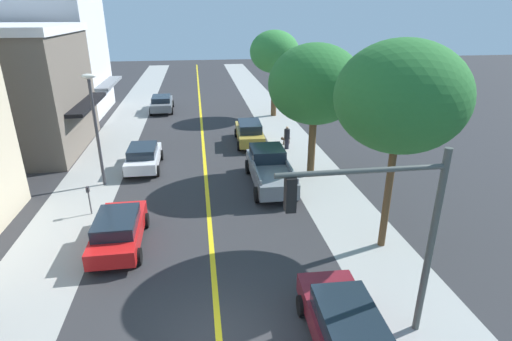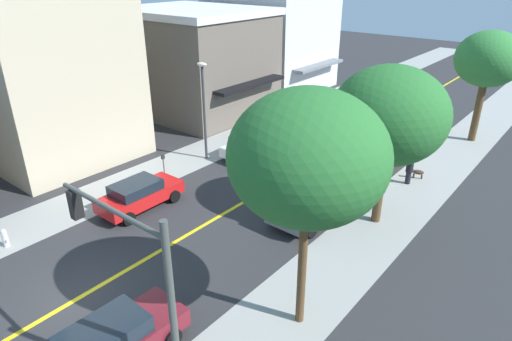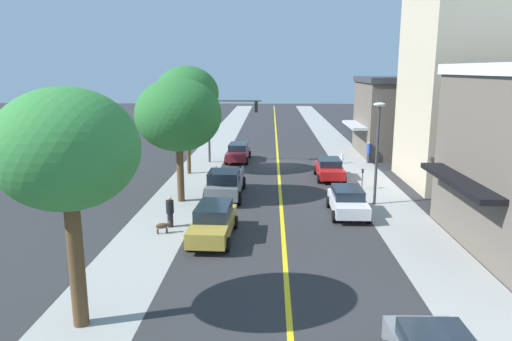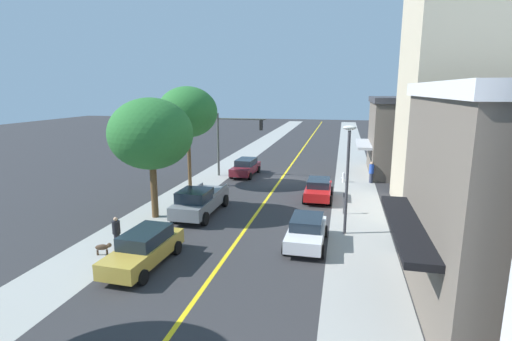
# 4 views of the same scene
# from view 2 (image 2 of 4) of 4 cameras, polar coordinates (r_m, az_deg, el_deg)

# --- Properties ---
(ground_plane) EXTENTS (140.00, 140.00, 0.00)m
(ground_plane) POSITION_cam_2_polar(r_m,az_deg,el_deg) (17.89, -22.13, -15.13)
(ground_plane) COLOR #2D2D30
(road_centerline_stripe) EXTENTS (0.20, 126.00, 0.00)m
(road_centerline_stripe) POSITION_cam_2_polar(r_m,az_deg,el_deg) (17.89, -22.13, -15.12)
(road_centerline_stripe) COLOR yellow
(road_centerline_stripe) RESTS_ON ground
(brick_apartment_block) EXTENTS (9.72, 8.43, 15.21)m
(brick_apartment_block) POSITION_cam_2_polar(r_m,az_deg,el_deg) (29.49, -26.60, 15.93)
(brick_apartment_block) COLOR beige
(brick_apartment_block) RESTS_ON ground
(pale_office_building) EXTENTS (12.24, 9.39, 8.03)m
(pale_office_building) POSITION_cam_2_polar(r_m,az_deg,el_deg) (36.81, -8.15, 13.81)
(pale_office_building) COLOR #665B51
(pale_office_building) RESTS_ON ground
(tan_rowhouse) EXTENTS (11.17, 9.41, 10.57)m
(tan_rowhouse) POSITION_cam_2_polar(r_m,az_deg,el_deg) (44.17, 1.93, 17.54)
(tan_rowhouse) COLOR silver
(tan_rowhouse) RESTS_ON ground
(street_tree_left_near) EXTENTS (4.19, 4.19, 7.32)m
(street_tree_left_near) POSITION_cam_2_polar(r_m,az_deg,el_deg) (32.70, 27.77, 12.51)
(street_tree_left_near) COLOR brown
(street_tree_left_near) RESTS_ON ground
(street_tree_right_corner) EXTENTS (4.69, 4.69, 8.03)m
(street_tree_right_corner) POSITION_cam_2_polar(r_m,az_deg,el_deg) (12.65, 6.71, 1.67)
(street_tree_right_corner) COLOR brown
(street_tree_right_corner) RESTS_ON ground
(street_tree_left_far) EXTENTS (5.01, 5.01, 7.32)m
(street_tree_left_far) POSITION_cam_2_polar(r_m,az_deg,el_deg) (19.75, 16.76, 6.78)
(street_tree_left_far) COLOR brown
(street_tree_left_far) RESTS_ON ground
(fire_hydrant) EXTENTS (0.44, 0.24, 0.85)m
(fire_hydrant) POSITION_cam_2_polar(r_m,az_deg,el_deg) (21.88, -29.59, -7.55)
(fire_hydrant) COLOR silver
(fire_hydrant) RESTS_ON ground
(parking_meter) EXTENTS (0.12, 0.18, 1.38)m
(parking_meter) POSITION_cam_2_polar(r_m,az_deg,el_deg) (25.41, -11.83, 1.04)
(parking_meter) COLOR #4C4C51
(parking_meter) RESTS_ON ground
(traffic_light_mast) EXTENTS (4.49, 0.32, 5.70)m
(traffic_light_mast) POSITION_cam_2_polar(r_m,az_deg,el_deg) (12.38, -15.38, -11.64)
(traffic_light_mast) COLOR #474C47
(traffic_light_mast) RESTS_ON ground
(street_lamp) EXTENTS (0.70, 0.36, 5.95)m
(street_lamp) POSITION_cam_2_polar(r_m,az_deg,el_deg) (26.66, -6.75, 8.96)
(street_lamp) COLOR #38383D
(street_lamp) RESTS_ON ground
(red_sedan_left_curb) EXTENTS (1.99, 4.24, 1.44)m
(red_sedan_left_curb) POSITION_cam_2_polar(r_m,az_deg,el_deg) (22.52, -14.80, -2.94)
(red_sedan_left_curb) COLOR red
(red_sedan_left_curb) RESTS_ON ground
(grey_sedan_left_curb) EXTENTS (2.15, 4.71, 1.43)m
(grey_sedan_left_curb) POSITION_cam_2_polar(r_m,az_deg,el_deg) (39.81, 13.40, 9.41)
(grey_sedan_left_curb) COLOR slate
(grey_sedan_left_curb) RESTS_ON ground
(gold_sedan_right_curb) EXTENTS (2.08, 4.74, 1.60)m
(gold_sedan_right_curb) POSITION_cam_2_polar(r_m,az_deg,el_deg) (27.66, 15.78, 2.43)
(gold_sedan_right_curb) COLOR #B29338
(gold_sedan_right_curb) RESTS_ON ground
(white_sedan_left_curb) EXTENTS (2.00, 4.15, 1.45)m
(white_sedan_left_curb) POSITION_cam_2_polar(r_m,az_deg,el_deg) (27.83, -0.61, 3.41)
(white_sedan_left_curb) COLOR silver
(white_sedan_left_curb) RESTS_ON ground
(grey_pickup_truck) EXTENTS (2.25, 5.66, 1.83)m
(grey_pickup_truck) POSITION_cam_2_polar(r_m,az_deg,el_deg) (21.61, 8.09, -3.10)
(grey_pickup_truck) COLOR slate
(grey_pickup_truck) RESTS_ON ground
(pedestrian_black_shirt) EXTENTS (0.39, 0.39, 1.58)m
(pedestrian_black_shirt) POSITION_cam_2_polar(r_m,az_deg,el_deg) (25.57, 19.13, 0.08)
(pedestrian_black_shirt) COLOR black
(pedestrian_black_shirt) RESTS_ON ground
(small_dog) EXTENTS (0.77, 0.48, 0.58)m
(small_dog) POSITION_cam_2_polar(r_m,az_deg,el_deg) (26.54, 20.03, -0.20)
(small_dog) COLOR #4C3828
(small_dog) RESTS_ON ground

